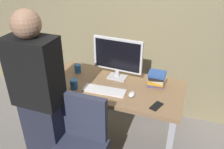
# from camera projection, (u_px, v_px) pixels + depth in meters

# --- Properties ---
(ground_plane) EXTENTS (9.00, 9.00, 0.00)m
(ground_plane) POSITION_uv_depth(u_px,v_px,m) (113.00, 138.00, 2.80)
(ground_plane) COLOR gray
(desk) EXTENTS (1.44, 0.71, 0.74)m
(desk) POSITION_uv_depth(u_px,v_px,m) (114.00, 103.00, 2.56)
(desk) COLOR #93704C
(desk) RESTS_ON ground
(person_at_desk) EXTENTS (0.40, 0.24, 1.64)m
(person_at_desk) POSITION_uv_depth(u_px,v_px,m) (40.00, 103.00, 2.00)
(person_at_desk) COLOR #262838
(person_at_desk) RESTS_ON ground
(monitor) EXTENTS (0.54, 0.15, 0.46)m
(monitor) POSITION_uv_depth(u_px,v_px,m) (118.00, 57.00, 2.45)
(monitor) COLOR silver
(monitor) RESTS_ON desk
(keyboard) EXTENTS (0.44, 0.15, 0.02)m
(keyboard) POSITION_uv_depth(u_px,v_px,m) (104.00, 90.00, 2.33)
(keyboard) COLOR white
(keyboard) RESTS_ON desk
(mouse) EXTENTS (0.06, 0.10, 0.03)m
(mouse) POSITION_uv_depth(u_px,v_px,m) (132.00, 94.00, 2.26)
(mouse) COLOR white
(mouse) RESTS_ON desk
(cup_near_keyboard) EXTENTS (0.08, 0.08, 0.10)m
(cup_near_keyboard) POSITION_uv_depth(u_px,v_px,m) (74.00, 84.00, 2.37)
(cup_near_keyboard) COLOR #3372B2
(cup_near_keyboard) RESTS_ON desk
(cup_by_monitor) EXTENTS (0.08, 0.08, 0.10)m
(cup_by_monitor) POSITION_uv_depth(u_px,v_px,m) (78.00, 68.00, 2.67)
(cup_by_monitor) COLOR #3372B2
(cup_by_monitor) RESTS_ON desk
(book_stack) EXTENTS (0.20, 0.18, 0.15)m
(book_stack) POSITION_uv_depth(u_px,v_px,m) (156.00, 79.00, 2.40)
(book_stack) COLOR #594C72
(book_stack) RESTS_ON desk
(cell_phone) EXTENTS (0.12, 0.16, 0.01)m
(cell_phone) POSITION_uv_depth(u_px,v_px,m) (156.00, 106.00, 2.12)
(cell_phone) COLOR black
(cell_phone) RESTS_ON desk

